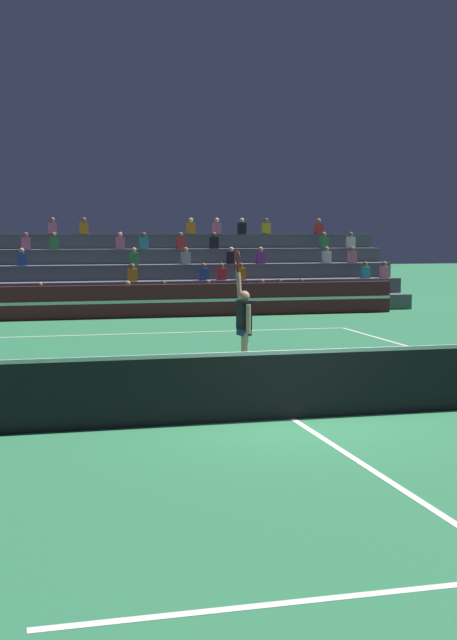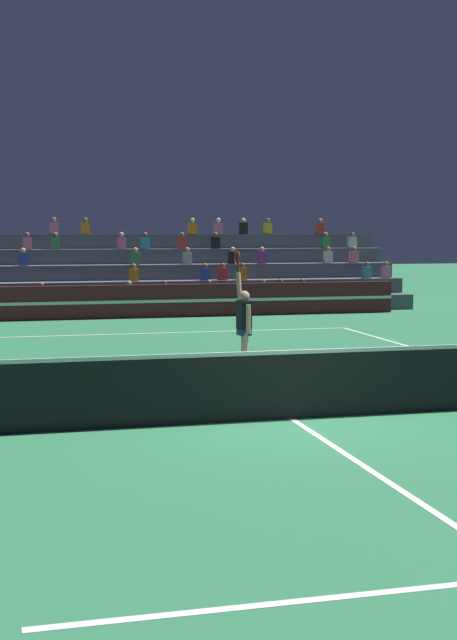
% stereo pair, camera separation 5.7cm
% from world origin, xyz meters
% --- Properties ---
extents(ground_plane, '(120.00, 120.00, 0.00)m').
position_xyz_m(ground_plane, '(0.00, 0.00, 0.00)').
color(ground_plane, '#2D7A4C').
extents(court_lines, '(11.10, 23.90, 0.01)m').
position_xyz_m(court_lines, '(0.00, 0.00, 0.00)').
color(court_lines, white).
rests_on(court_lines, ground).
extents(tennis_net, '(12.00, 0.10, 1.10)m').
position_xyz_m(tennis_net, '(0.00, 0.00, 0.54)').
color(tennis_net, black).
rests_on(tennis_net, ground).
extents(sponsor_banner_wall, '(18.00, 0.26, 1.10)m').
position_xyz_m(sponsor_banner_wall, '(0.00, 16.41, 0.55)').
color(sponsor_banner_wall, '#51191E').
rests_on(sponsor_banner_wall, ground).
extents(bleacher_stand, '(20.59, 4.75, 3.38)m').
position_xyz_m(bleacher_stand, '(0.01, 20.22, 1.02)').
color(bleacher_stand, '#4C515B').
rests_on(bleacher_stand, ground).
extents(tennis_player, '(0.33, 0.87, 2.50)m').
position_xyz_m(tennis_player, '(0.28, 3.87, 0.99)').
color(tennis_player, tan).
rests_on(tennis_player, ground).
extents(tennis_ball, '(0.07, 0.07, 0.07)m').
position_xyz_m(tennis_ball, '(-1.48, 1.93, 0.03)').
color(tennis_ball, '#C6DB33').
rests_on(tennis_ball, ground).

